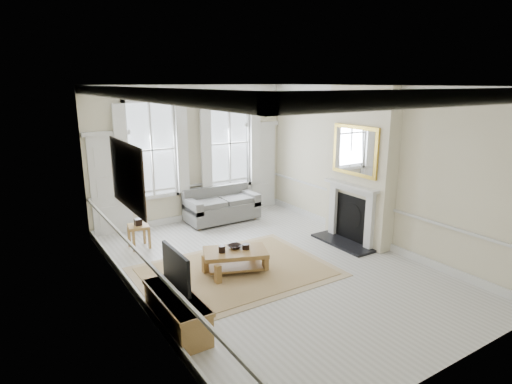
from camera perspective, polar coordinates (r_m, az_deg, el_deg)
floor at (r=8.33m, az=2.26°, el=-10.04°), size 7.20×7.20×0.00m
ceiling at (r=7.58m, az=2.52°, el=14.04°), size 7.20×7.20×0.00m
back_wall at (r=10.87m, az=-8.56°, el=5.02°), size 5.20×0.00×5.20m
left_wall at (r=6.69m, az=-16.23°, el=-1.34°), size 0.00×7.20×7.20m
right_wall at (r=9.48m, az=15.41°, el=3.28°), size 0.00×7.20×7.20m
window_left at (r=10.42m, az=-13.78°, el=5.47°), size 1.26×0.20×2.20m
window_right at (r=11.26m, az=-3.58°, el=6.51°), size 1.26×0.20×2.20m
door_left at (r=10.30m, az=-18.80°, el=0.75°), size 0.90×0.08×2.30m
door_right at (r=11.90m, az=0.67°, el=3.31°), size 0.90×0.08×2.30m
painting at (r=6.90m, az=-16.83°, el=2.08°), size 0.05×1.66×1.06m
chimney_breast at (r=9.49m, az=13.81°, el=3.39°), size 0.35×1.70×3.38m
hearth at (r=9.65m, az=11.45°, el=-6.65°), size 0.55×1.50×0.05m
fireplace at (r=9.56m, az=12.52°, el=-2.44°), size 0.21×1.45×1.33m
mirror at (r=9.28m, az=13.01°, el=5.39°), size 0.06×1.26×1.06m
sofa at (r=10.97m, az=-4.71°, el=-1.99°), size 1.82×0.89×0.85m
side_table at (r=9.47m, az=-15.38°, el=-4.89°), size 0.48×0.48×0.51m
rug at (r=8.15m, az=-2.75°, el=-10.54°), size 3.50×2.60×0.02m
coffee_table at (r=8.01m, az=-2.78°, el=-8.32°), size 1.33×1.05×0.43m
ceramic_pot_a at (r=7.89m, az=-4.56°, el=-7.60°), size 0.13×0.13×0.13m
ceramic_pot_b at (r=8.02m, az=-1.36°, el=-7.29°), size 0.14×0.14×0.10m
bowl at (r=8.07m, az=-2.83°, el=-7.28°), size 0.28×0.28×0.06m
tv_stand at (r=6.48m, az=-10.52°, el=-15.37°), size 0.46×1.45×0.52m
tv at (r=6.19m, az=-10.60°, el=-10.06°), size 0.08×0.90×0.68m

